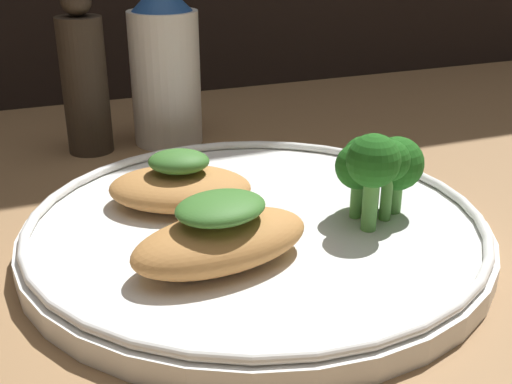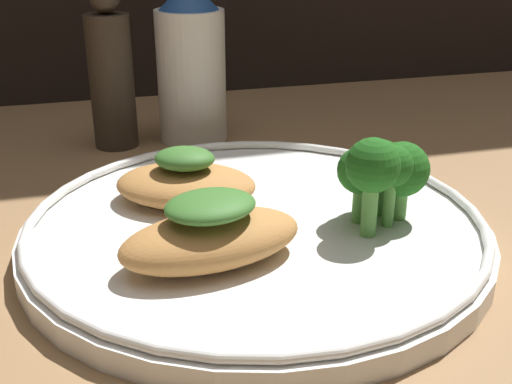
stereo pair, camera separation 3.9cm
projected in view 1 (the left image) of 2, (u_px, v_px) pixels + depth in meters
ground_plane at (256, 249)px, 40.13cm from camera, size 180.00×180.00×1.00cm
plate at (256, 228)px, 39.54cm from camera, size 28.43×28.43×2.00cm
grilled_meat_front at (221, 237)px, 33.97cm from camera, size 10.81×6.75×3.98cm
grilled_meat_middle at (180, 185)px, 41.25cm from camera, size 10.90×9.39×3.68cm
broccoli_bunch at (377, 164)px, 38.80cm from camera, size 6.04×5.72×5.98cm
sauce_bottle at (161, 68)px, 55.04cm from camera, size 6.00×6.00×13.96cm
pepper_grinder at (84, 80)px, 52.98cm from camera, size 3.76×3.76×13.77cm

